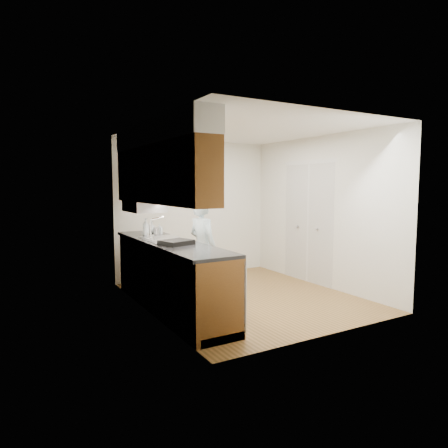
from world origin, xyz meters
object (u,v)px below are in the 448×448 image
object	(u,v)px
soap_bottle_b	(159,229)
dish_rack	(176,242)
soap_bottle_c	(151,227)
steel_can	(156,232)
person	(203,242)
soap_bottle_a	(146,227)

from	to	relation	value
soap_bottle_b	dish_rack	bearing A→B (deg)	-99.74
soap_bottle_c	dish_rack	xyz separation A→B (m)	(-0.12, -1.28, -0.07)
soap_bottle_c	dish_rack	world-z (taller)	soap_bottle_c
steel_can	soap_bottle_b	bearing A→B (deg)	53.73
person	soap_bottle_c	bearing A→B (deg)	21.72
person	soap_bottle_b	xyz separation A→B (m)	(-0.43, 0.61, 0.16)
soap_bottle_b	dish_rack	size ratio (longest dim) A/B	0.46
soap_bottle_b	dish_rack	distance (m)	1.11
soap_bottle_b	soap_bottle_c	size ratio (longest dim) A/B	0.88
person	soap_bottle_b	bearing A→B (deg)	25.29
person	soap_bottle_a	xyz separation A→B (m)	(-0.68, 0.51, 0.21)
soap_bottle_a	steel_can	size ratio (longest dim) A/B	1.99
steel_can	dish_rack	size ratio (longest dim) A/B	0.36
soap_bottle_a	steel_can	xyz separation A→B (m)	(0.13, -0.06, -0.07)
soap_bottle_a	steel_can	distance (m)	0.16
steel_can	dish_rack	world-z (taller)	steel_can
soap_bottle_a	dish_rack	distance (m)	1.00
soap_bottle_b	steel_can	xyz separation A→B (m)	(-0.11, -0.15, -0.02)
person	dish_rack	distance (m)	0.79
soap_bottle_c	steel_can	size ratio (longest dim) A/B	1.43
steel_can	soap_bottle_a	bearing A→B (deg)	157.00
soap_bottle_b	soap_bottle_a	bearing A→B (deg)	-158.68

